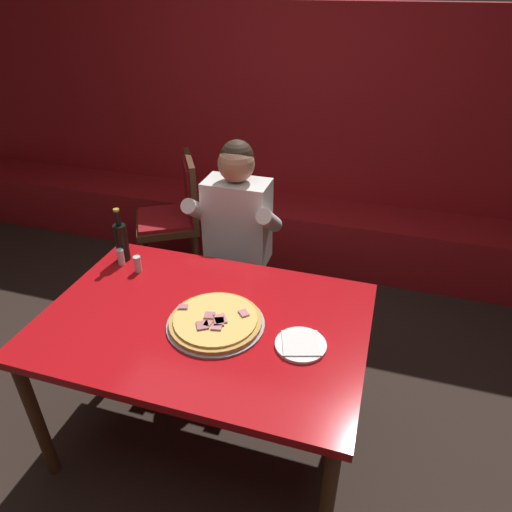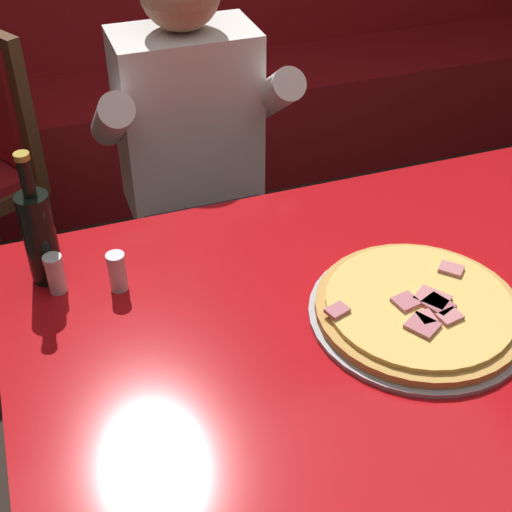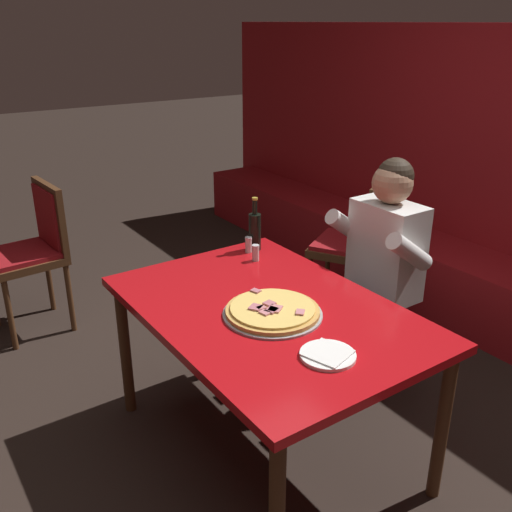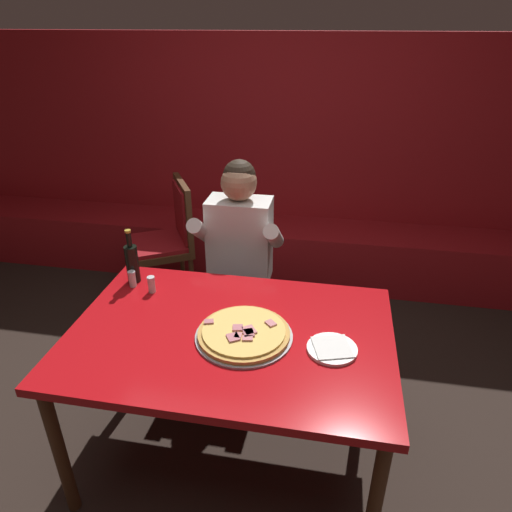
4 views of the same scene
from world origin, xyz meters
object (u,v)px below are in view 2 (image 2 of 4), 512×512
object	(u,v)px
pizza	(418,309)
shaker_oregano	(56,276)
beer_bottle	(39,234)
shaker_black_pepper	(118,274)
main_dining_table	(376,343)
diner_seated_blue_shirt	(198,159)

from	to	relation	value
pizza	shaker_oregano	world-z (taller)	shaker_oregano
beer_bottle	shaker_black_pepper	size ratio (longest dim) A/B	3.40
main_dining_table	shaker_oregano	bearing A→B (deg)	153.70
main_dining_table	beer_bottle	xyz separation A→B (m)	(-0.59, 0.34, 0.18)
pizza	diner_seated_blue_shirt	xyz separation A→B (m)	(-0.21, 0.82, -0.07)
main_dining_table	beer_bottle	size ratio (longest dim) A/B	4.86
pizza	main_dining_table	bearing A→B (deg)	159.48
beer_bottle	pizza	bearing A→B (deg)	-28.71
main_dining_table	diner_seated_blue_shirt	xyz separation A→B (m)	(-0.14, 0.79, 0.02)
shaker_black_pepper	diner_seated_blue_shirt	bearing A→B (deg)	59.81
pizza	beer_bottle	bearing A→B (deg)	151.29
shaker_oregano	main_dining_table	bearing A→B (deg)	-26.30
shaker_oregano	diner_seated_blue_shirt	size ratio (longest dim) A/B	0.07
main_dining_table	beer_bottle	bearing A→B (deg)	150.42
shaker_oregano	diner_seated_blue_shirt	distance (m)	0.67
pizza	beer_bottle	world-z (taller)	beer_bottle
shaker_oregano	diner_seated_blue_shirt	world-z (taller)	diner_seated_blue_shirt
shaker_oregano	diner_seated_blue_shirt	bearing A→B (deg)	49.54
diner_seated_blue_shirt	main_dining_table	bearing A→B (deg)	-79.67
pizza	diner_seated_blue_shirt	world-z (taller)	diner_seated_blue_shirt
main_dining_table	beer_bottle	distance (m)	0.71
shaker_oregano	shaker_black_pepper	size ratio (longest dim) A/B	1.00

